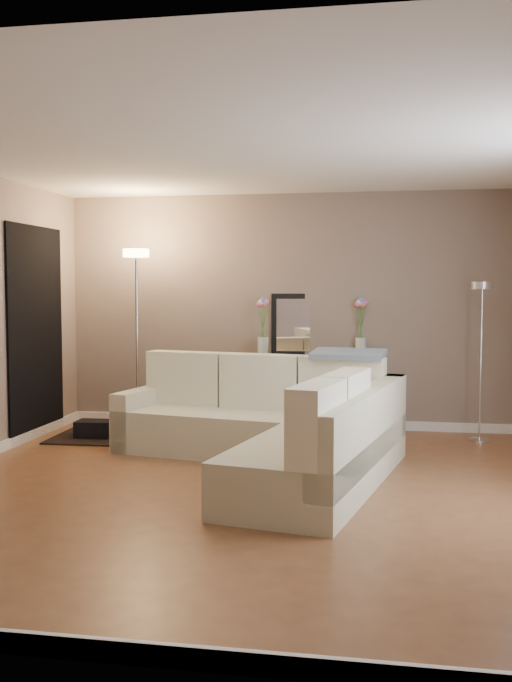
% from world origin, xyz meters
% --- Properties ---
extents(floor, '(5.00, 5.50, 0.01)m').
position_xyz_m(floor, '(0.00, 0.00, -0.01)').
color(floor, brown).
rests_on(floor, ground).
extents(ceiling, '(5.00, 5.50, 0.01)m').
position_xyz_m(ceiling, '(0.00, 0.00, 2.60)').
color(ceiling, white).
rests_on(ceiling, ground).
extents(wall_back, '(5.00, 0.02, 2.60)m').
position_xyz_m(wall_back, '(0.00, 2.76, 1.30)').
color(wall_back, gray).
rests_on(wall_back, ground).
extents(wall_front, '(5.00, 0.02, 2.60)m').
position_xyz_m(wall_front, '(0.00, -2.76, 1.30)').
color(wall_front, gray).
rests_on(wall_front, ground).
extents(baseboard_back, '(5.00, 0.03, 0.10)m').
position_xyz_m(baseboard_back, '(0.00, 2.73, 0.05)').
color(baseboard_back, white).
rests_on(baseboard_back, ground).
extents(baseboard_front, '(5.00, 0.03, 0.10)m').
position_xyz_m(baseboard_front, '(0.00, -2.73, 0.05)').
color(baseboard_front, white).
rests_on(baseboard_front, ground).
extents(doorway, '(0.02, 1.20, 2.20)m').
position_xyz_m(doorway, '(-2.48, 1.70, 1.10)').
color(doorway, black).
rests_on(doorway, ground).
extents(sectional_sofa, '(2.74, 2.97, 0.92)m').
position_xyz_m(sectional_sofa, '(0.19, 0.81, 0.34)').
color(sectional_sofa, beige).
rests_on(sectional_sofa, floor).
extents(throw_blanket, '(0.71, 0.48, 0.09)m').
position_xyz_m(throw_blanket, '(0.77, 1.36, 0.95)').
color(throw_blanket, slate).
rests_on(throw_blanket, sectional_sofa).
extents(console_table, '(1.29, 0.49, 0.78)m').
position_xyz_m(console_table, '(0.22, 2.60, 0.44)').
color(console_table, black).
rests_on(console_table, floor).
extents(leaning_mirror, '(0.89, 0.14, 0.70)m').
position_xyz_m(leaning_mirror, '(0.28, 2.77, 1.15)').
color(leaning_mirror, black).
rests_on(leaning_mirror, console_table).
extents(table_decor, '(0.54, 0.14, 0.13)m').
position_xyz_m(table_decor, '(0.30, 2.58, 0.82)').
color(table_decor, orange).
rests_on(table_decor, console_table).
extents(flower_vase_left, '(0.15, 0.13, 0.67)m').
position_xyz_m(flower_vase_left, '(-0.24, 2.55, 1.07)').
color(flower_vase_left, silver).
rests_on(flower_vase_left, console_table).
extents(flower_vase_right, '(0.15, 0.13, 0.67)m').
position_xyz_m(flower_vase_right, '(0.83, 2.68, 1.07)').
color(flower_vase_right, silver).
rests_on(flower_vase_right, console_table).
extents(floor_lamp_lit, '(0.29, 0.29, 1.98)m').
position_xyz_m(floor_lamp_lit, '(-1.56, 2.21, 1.40)').
color(floor_lamp_lit, silver).
rests_on(floor_lamp_lit, floor).
extents(floor_lamp_unlit, '(0.26, 0.26, 1.62)m').
position_xyz_m(floor_lamp_unlit, '(2.05, 2.26, 1.14)').
color(floor_lamp_unlit, silver).
rests_on(floor_lamp_unlit, floor).
extents(charcoal_rug, '(1.32, 1.01, 0.02)m').
position_xyz_m(charcoal_rug, '(-1.66, 1.83, 0.01)').
color(charcoal_rug, black).
rests_on(charcoal_rug, floor).
extents(black_bag, '(0.37, 0.27, 0.24)m').
position_xyz_m(black_bag, '(-1.87, 1.73, 0.07)').
color(black_bag, black).
rests_on(black_bag, charcoal_rug).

